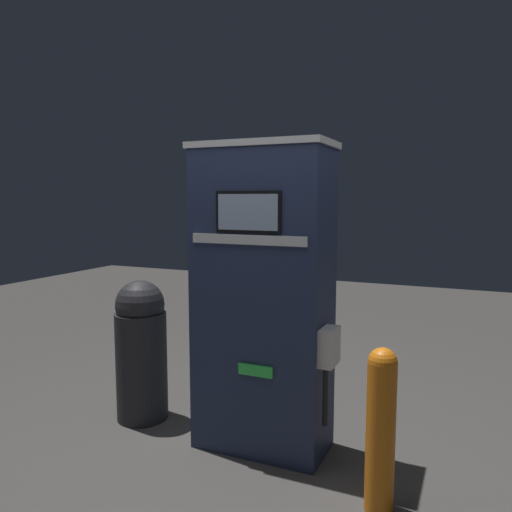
{
  "coord_description": "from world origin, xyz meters",
  "views": [
    {
      "loc": [
        1.26,
        -2.7,
        1.65
      ],
      "look_at": [
        0.0,
        0.11,
        1.29
      ],
      "focal_mm": 35.0,
      "sensor_mm": 36.0,
      "label": 1
    }
  ],
  "objects": [
    {
      "name": "gas_pump",
      "position": [
        0.0,
        0.22,
        1.0
      ],
      "size": [
        0.96,
        0.48,
        2.0
      ],
      "color": "#232D4C",
      "rests_on": "ground_plane"
    },
    {
      "name": "ground_plane",
      "position": [
        0.0,
        0.0,
        0.0
      ],
      "size": [
        14.0,
        14.0,
        0.0
      ],
      "primitive_type": "plane",
      "color": "#423F3D"
    },
    {
      "name": "trash_bin",
      "position": [
        -1.0,
        0.24,
        0.54
      ],
      "size": [
        0.38,
        0.38,
        1.05
      ],
      "color": "#232326",
      "rests_on": "ground_plane"
    },
    {
      "name": "safety_bollard",
      "position": [
        0.84,
        -0.17,
        0.47
      ],
      "size": [
        0.15,
        0.15,
        0.89
      ],
      "color": "orange",
      "rests_on": "ground_plane"
    }
  ]
}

